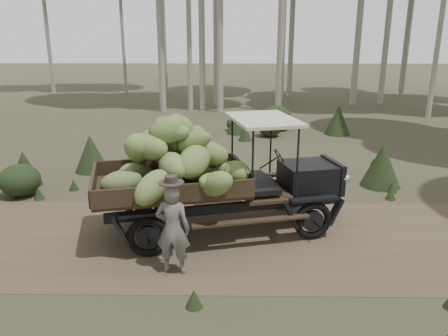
{
  "coord_description": "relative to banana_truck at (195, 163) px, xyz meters",
  "views": [
    {
      "loc": [
        -0.35,
        -8.0,
        3.93
      ],
      "look_at": [
        -0.48,
        0.49,
        1.36
      ],
      "focal_mm": 35.0,
      "sensor_mm": 36.0,
      "label": 1
    }
  ],
  "objects": [
    {
      "name": "banana_truck",
      "position": [
        0.0,
        0.0,
        0.0
      ],
      "size": [
        5.38,
        3.21,
        2.59
      ],
      "rotation": [
        0.0,
        0.0,
        0.24
      ],
      "color": "black",
      "rests_on": "ground"
    },
    {
      "name": "farmer",
      "position": [
        -0.27,
        -1.57,
        -0.68
      ],
      "size": [
        0.63,
        0.48,
        1.75
      ],
      "rotation": [
        0.0,
        0.0,
        3.02
      ],
      "color": "#605D58",
      "rests_on": "ground"
    },
    {
      "name": "dirt_track",
      "position": [
        1.05,
        -0.32,
        -1.51
      ],
      "size": [
        70.0,
        4.0,
        0.01
      ],
      "primitive_type": "cube",
      "color": "brown",
      "rests_on": "ground"
    },
    {
      "name": "undergrowth",
      "position": [
        0.77,
        -0.62,
        -0.98
      ],
      "size": [
        21.45,
        22.17,
        1.38
      ],
      "color": "#233319",
      "rests_on": "ground"
    },
    {
      "name": "ground",
      "position": [
        1.05,
        -0.32,
        -1.51
      ],
      "size": [
        120.0,
        120.0,
        0.0
      ],
      "primitive_type": "plane",
      "color": "#473D2B",
      "rests_on": "ground"
    }
  ]
}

